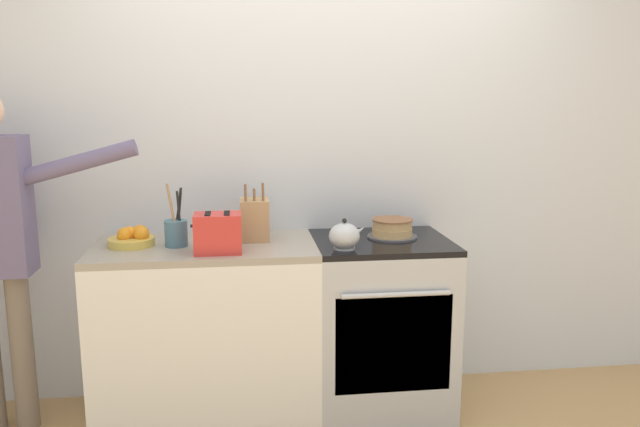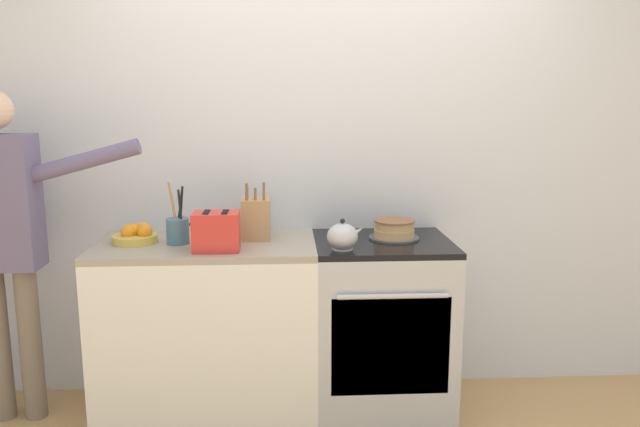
# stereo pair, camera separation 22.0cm
# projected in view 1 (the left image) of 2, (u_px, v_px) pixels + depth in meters

# --- Properties ---
(wall_back) EXTENTS (8.00, 0.04, 2.60)m
(wall_back) POSITION_uv_depth(u_px,v_px,m) (321.00, 161.00, 3.44)
(wall_back) COLOR silver
(wall_back) RESTS_ON ground_plane
(counter_cabinet) EXTENTS (1.11, 0.61, 0.92)m
(counter_cabinet) POSITION_uv_depth(u_px,v_px,m) (208.00, 332.00, 3.20)
(counter_cabinet) COLOR white
(counter_cabinet) RESTS_ON ground_plane
(stove_range) EXTENTS (0.70, 0.64, 0.92)m
(stove_range) POSITION_uv_depth(u_px,v_px,m) (380.00, 324.00, 3.31)
(stove_range) COLOR #B7BABF
(stove_range) RESTS_ON ground_plane
(layer_cake) EXTENTS (0.26, 0.26, 0.10)m
(layer_cake) POSITION_uv_depth(u_px,v_px,m) (392.00, 229.00, 3.26)
(layer_cake) COLOR #4C4C51
(layer_cake) RESTS_ON stove_range
(tea_kettle) EXTENTS (0.18, 0.15, 0.15)m
(tea_kettle) POSITION_uv_depth(u_px,v_px,m) (345.00, 236.00, 3.02)
(tea_kettle) COLOR #B7BABF
(tea_kettle) RESTS_ON stove_range
(knife_block) EXTENTS (0.15, 0.17, 0.30)m
(knife_block) POSITION_uv_depth(u_px,v_px,m) (255.00, 219.00, 3.20)
(knife_block) COLOR tan
(knife_block) RESTS_ON counter_cabinet
(utensil_crock) EXTENTS (0.11, 0.11, 0.31)m
(utensil_crock) POSITION_uv_depth(u_px,v_px,m) (176.00, 232.00, 3.07)
(utensil_crock) COLOR #477084
(utensil_crock) RESTS_ON counter_cabinet
(fruit_bowl) EXTENTS (0.23, 0.23, 0.10)m
(fruit_bowl) POSITION_uv_depth(u_px,v_px,m) (133.00, 238.00, 3.09)
(fruit_bowl) COLOR gold
(fruit_bowl) RESTS_ON counter_cabinet
(toaster) EXTENTS (0.24, 0.16, 0.19)m
(toaster) POSITION_uv_depth(u_px,v_px,m) (218.00, 233.00, 2.94)
(toaster) COLOR red
(toaster) RESTS_ON counter_cabinet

